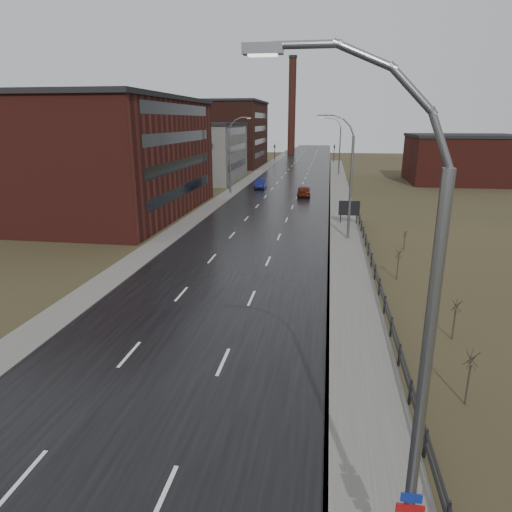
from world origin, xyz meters
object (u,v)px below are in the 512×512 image
(billboard, at_px, (349,209))
(car_near, at_px, (261,184))
(streetlight_main, at_px, (408,369))
(car_far, at_px, (304,191))

(billboard, height_order, car_near, billboard)
(streetlight_main, relative_size, billboard, 4.61)
(car_near, bearing_deg, billboard, -64.43)
(streetlight_main, relative_size, car_far, 2.56)
(billboard, bearing_deg, streetlight_main, -90.88)
(streetlight_main, xyz_separation_m, car_near, (-12.70, 66.19, -5.27))
(streetlight_main, distance_m, car_far, 59.52)
(streetlight_main, bearing_deg, car_near, 100.86)
(car_near, distance_m, car_far, 10.35)
(streetlight_main, xyz_separation_m, car_far, (-5.19, 59.06, -5.25))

